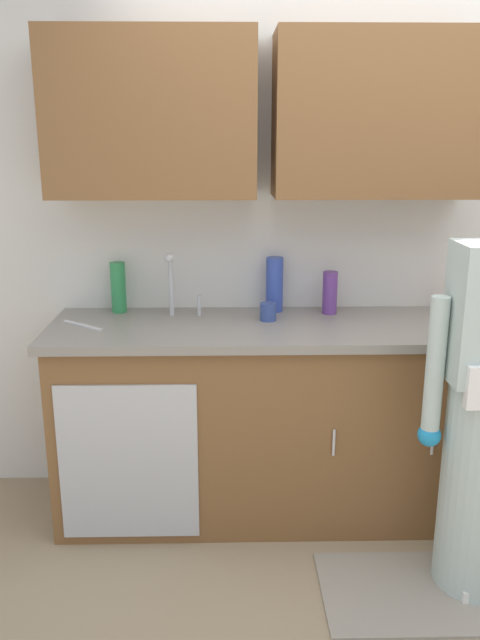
{
  "coord_description": "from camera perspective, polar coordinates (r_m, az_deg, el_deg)",
  "views": [
    {
      "loc": [
        -0.72,
        -2.12,
        1.75
      ],
      "look_at": [
        -0.67,
        0.55,
        1.0
      ],
      "focal_mm": 36.18,
      "sensor_mm": 36.0,
      "label": 1
    }
  ],
  "objects": [
    {
      "name": "ground_plane",
      "position": [
        2.84,
        14.97,
        -22.93
      ],
      "size": [
        9.0,
        9.0,
        0.0
      ],
      "primitive_type": "plane",
      "color": "#998466"
    },
    {
      "name": "kitchen_wall_with_uppers",
      "position": [
        3.18,
        9.53,
        10.52
      ],
      "size": [
        4.8,
        0.44,
        2.7
      ],
      "color": "silver",
      "rests_on": "ground"
    },
    {
      "name": "counter_cabinet",
      "position": [
        3.11,
        2.03,
        -9.04
      ],
      "size": [
        1.9,
        0.62,
        0.9
      ],
      "color": "brown",
      "rests_on": "ground"
    },
    {
      "name": "countertop",
      "position": [
        2.95,
        2.18,
        -0.7
      ],
      "size": [
        1.96,
        0.66,
        0.04
      ],
      "primitive_type": "cube",
      "color": "gray",
      "rests_on": "counter_cabinet"
    },
    {
      "name": "sink",
      "position": [
        2.95,
        -5.49,
        -0.6
      ],
      "size": [
        0.5,
        0.36,
        0.35
      ],
      "color": "#B7BABF",
      "rests_on": "counter_cabinet"
    },
    {
      "name": "floor_mat",
      "position": [
        2.89,
        15.72,
        -22.12
      ],
      "size": [
        0.8,
        0.5,
        0.01
      ],
      "primitive_type": "cube",
      "color": "gray",
      "rests_on": "ground"
    },
    {
      "name": "bottle_dish_liquid",
      "position": [
        3.12,
        7.95,
        2.41
      ],
      "size": [
        0.07,
        0.07,
        0.21
      ],
      "primitive_type": "cylinder",
      "color": "#66388C",
      "rests_on": "countertop"
    },
    {
      "name": "bottle_water_short",
      "position": [
        3.17,
        -10.7,
        2.86
      ],
      "size": [
        0.07,
        0.07,
        0.24
      ],
      "primitive_type": "cylinder",
      "color": "#2D8C4C",
      "rests_on": "countertop"
    },
    {
      "name": "bottle_soap",
      "position": [
        3.24,
        18.48,
        2.22
      ],
      "size": [
        0.07,
        0.07,
        0.2
      ],
      "primitive_type": "cylinder",
      "color": "#E05933",
      "rests_on": "countertop"
    },
    {
      "name": "bottle_water_tall",
      "position": [
        3.13,
        3.07,
        3.16
      ],
      "size": [
        0.08,
        0.08,
        0.26
      ],
      "primitive_type": "cylinder",
      "color": "#334CB2",
      "rests_on": "countertop"
    },
    {
      "name": "cup_by_sink",
      "position": [
        2.98,
        2.5,
        0.73
      ],
      "size": [
        0.08,
        0.08,
        0.08
      ],
      "primitive_type": "cylinder",
      "color": "#33478C",
      "rests_on": "countertop"
    },
    {
      "name": "knife_on_counter",
      "position": [
        2.99,
        -13.75,
        -0.46
      ],
      "size": [
        0.2,
        0.17,
        0.01
      ],
      "primitive_type": "cube",
      "rotation": [
        0.0,
        0.0,
        5.63
      ],
      "color": "silver",
      "rests_on": "countertop"
    }
  ]
}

